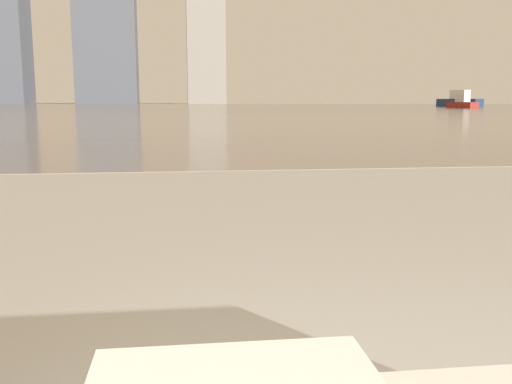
# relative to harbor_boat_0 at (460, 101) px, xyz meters

# --- Properties ---
(harbor_water) EXTENTS (180.00, 110.00, 0.01)m
(harbor_water) POSITION_rel_harbor_boat_0_xyz_m (-33.01, -4.50, -0.71)
(harbor_water) COLOR gray
(harbor_water) RESTS_ON ground_plane
(harbor_boat_0) EXTENTS (4.27, 5.52, 2.00)m
(harbor_boat_0) POSITION_rel_harbor_boat_0_xyz_m (0.00, 0.00, 0.00)
(harbor_boat_0) COLOR navy
(harbor_boat_0) RESTS_ON harbor_water
(harbor_boat_1) EXTENTS (2.07, 3.58, 1.27)m
(harbor_boat_1) POSITION_rel_harbor_boat_0_xyz_m (-5.07, -10.68, -0.26)
(harbor_boat_1) COLOR maroon
(harbor_boat_1) RESTS_ON harbor_water
(skyline_tower_1) EXTENTS (11.85, 6.27, 31.54)m
(skyline_tower_1) POSITION_rel_harbor_boat_0_xyz_m (-48.03, 51.50, 15.06)
(skyline_tower_1) COLOR #4C515B
(skyline_tower_1) RESTS_ON ground_plane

